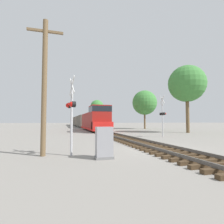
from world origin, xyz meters
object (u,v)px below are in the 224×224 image
crossing_signal_near (71,109)px  relay_cabinet (104,143)px  tree_mid_background (145,103)px  utility_pole (44,84)px  freight_train (81,121)px  tree_far_right (187,84)px  crossing_signal_far (163,114)px  tree_deep_background (97,107)px

crossing_signal_near → relay_cabinet: size_ratio=2.73×
tree_mid_background → utility_pole: bearing=-125.0°
freight_train → relay_cabinet: size_ratio=47.31×
utility_pole → tree_far_right: bearing=34.2°
crossing_signal_far → tree_far_right: size_ratio=0.44×
freight_train → crossing_signal_near: bearing=-96.1°
utility_pole → tree_far_right: 23.96m
crossing_signal_near → freight_train: bearing=162.4°
relay_cabinet → tree_deep_background: bearing=79.5°
freight_train → tree_deep_background: bearing=28.7°
freight_train → crossing_signal_far: size_ratio=15.12×
freight_train → crossing_signal_near: 50.31m
freight_train → relay_cabinet: freight_train is taller
tree_deep_background → freight_train: bearing=-151.3°
crossing_signal_near → relay_cabinet: 2.50m
utility_pole → tree_far_right: size_ratio=0.67×
relay_cabinet → utility_pole: (-2.83, 1.45, 2.96)m
freight_train → tree_far_right: bearing=-70.6°
tree_far_right → relay_cabinet: bearing=-138.6°
crossing_signal_far → tree_deep_background: 45.60m
crossing_signal_far → tree_far_right: tree_far_right is taller
crossing_signal_near → tree_deep_background: bearing=156.3°
relay_cabinet → tree_mid_background: tree_mid_background is taller
crossing_signal_near → tree_far_right: 23.31m
relay_cabinet → tree_deep_background: tree_deep_background is taller
crossing_signal_near → tree_far_right: (18.20, 13.59, 5.21)m
tree_far_right → tree_mid_background: (-0.05, 14.58, -1.45)m
freight_train → relay_cabinet: bearing=-94.3°
freight_train → crossing_signal_far: (5.05, -41.93, 0.71)m
crossing_signal_far → tree_mid_background: tree_mid_background is taller
utility_pole → tree_far_right: tree_far_right is taller
crossing_signal_near → utility_pole: bearing=-114.9°
relay_cabinet → tree_mid_background: bearing=60.4°
freight_train → utility_pole: (-6.70, -49.70, 1.84)m
crossing_signal_far → utility_pole: utility_pole is taller
tree_mid_background → tree_deep_background: 26.13m
crossing_signal_near → tree_far_right: tree_far_right is taller
tree_far_right → tree_deep_background: (-6.62, 39.85, -0.43)m
crossing_signal_near → crossing_signal_far: bearing=116.4°
crossing_signal_far → utility_pole: 14.14m
tree_mid_background → freight_train: bearing=120.4°
freight_train → tree_mid_background: bearing=-59.6°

